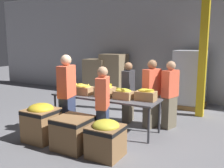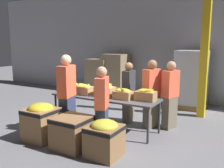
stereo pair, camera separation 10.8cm
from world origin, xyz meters
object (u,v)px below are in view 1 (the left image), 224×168
object	(u,v)px
pallet_stack_2	(98,78)
banana_box_4	(146,95)
banana_box_2	(105,90)
pallet_stack_1	(114,76)
banana_box_1	(83,89)
pallet_stack_0	(190,80)
volunteer_2	(170,95)
donation_bin_1	(73,132)
banana_box_0	(71,87)
volunteer_3	(67,95)
donation_bin_2	(106,137)
sorting_table	(105,98)
volunteer_4	(128,93)
support_pillar	(204,44)
banana_box_3	(123,94)
donation_bin_0	(41,121)
volunteer_1	(103,106)
volunteer_0	(151,94)

from	to	relation	value
pallet_stack_2	banana_box_4	bearing A→B (deg)	-43.98
banana_box_2	pallet_stack_1	size ratio (longest dim) A/B	0.27
banana_box_1	pallet_stack_0	distance (m)	3.62
volunteer_2	donation_bin_1	world-z (taller)	volunteer_2
banana_box_0	volunteer_3	world-z (taller)	volunteer_3
banana_box_2	donation_bin_2	distance (m)	1.56
banana_box_0	donation_bin_2	bearing A→B (deg)	-36.53
sorting_table	volunteer_3	xyz separation A→B (m)	(-0.59, -0.66, 0.14)
banana_box_2	sorting_table	bearing A→B (deg)	129.14
volunteer_4	donation_bin_2	bearing A→B (deg)	11.20
volunteer_4	support_pillar	world-z (taller)	support_pillar
donation_bin_2	pallet_stack_2	bearing A→B (deg)	123.55
banana_box_3	pallet_stack_1	distance (m)	3.77
banana_box_2	volunteer_3	world-z (taller)	volunteer_3
donation_bin_0	donation_bin_2	xyz separation A→B (m)	(1.57, -0.00, -0.06)
banana_box_0	banana_box_3	size ratio (longest dim) A/B	0.96
banana_box_1	pallet_stack_2	world-z (taller)	pallet_stack_2
donation_bin_2	pallet_stack_0	size ratio (longest dim) A/B	0.38
sorting_table	donation_bin_1	bearing A→B (deg)	-88.42
donation_bin_1	support_pillar	distance (m)	4.22
banana_box_3	donation_bin_2	distance (m)	1.36
banana_box_1	pallet_stack_1	size ratio (longest dim) A/B	0.28
volunteer_4	banana_box_3	bearing A→B (deg)	14.63
banana_box_4	support_pillar	size ratio (longest dim) A/B	0.11
volunteer_1	banana_box_3	bearing A→B (deg)	-27.15
banana_box_4	pallet_stack_0	distance (m)	2.96
banana_box_2	support_pillar	distance (m)	3.03
donation_bin_2	sorting_table	bearing A→B (deg)	121.25
banana_box_2	pallet_stack_0	xyz separation A→B (m)	(1.30, 3.04, -0.07)
sorting_table	volunteer_4	bearing A→B (deg)	71.35
pallet_stack_1	banana_box_0	bearing A→B (deg)	-82.09
banana_box_2	volunteer_2	world-z (taller)	volunteer_2
support_pillar	banana_box_4	bearing A→B (deg)	-110.93
banana_box_2	donation_bin_2	world-z (taller)	banana_box_2
banana_box_4	volunteer_1	bearing A→B (deg)	-124.26
volunteer_4	volunteer_1	bearing A→B (deg)	3.05
sorting_table	banana_box_2	xyz separation A→B (m)	(0.03, -0.03, 0.21)
banana_box_4	support_pillar	bearing A→B (deg)	69.07
sorting_table	banana_box_3	xyz separation A→B (m)	(0.51, -0.06, 0.18)
sorting_table	pallet_stack_1	world-z (taller)	pallet_stack_1
donation_bin_1	support_pillar	world-z (taller)	support_pillar
donation_bin_1	donation_bin_0	bearing A→B (deg)	180.00
banana_box_3	volunteer_0	xyz separation A→B (m)	(0.42, 0.68, -0.10)
volunteer_4	donation_bin_1	world-z (taller)	volunteer_4
donation_bin_2	pallet_stack_2	distance (m)	5.23
banana_box_1	volunteer_4	xyz separation A→B (m)	(0.81, 0.85, -0.15)
pallet_stack_1	pallet_stack_2	xyz separation A→B (m)	(-0.65, -0.08, -0.10)
sorting_table	pallet_stack_2	distance (m)	3.74
volunteer_2	pallet_stack_1	distance (m)	3.65
sorting_table	banana_box_4	size ratio (longest dim) A/B	5.99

